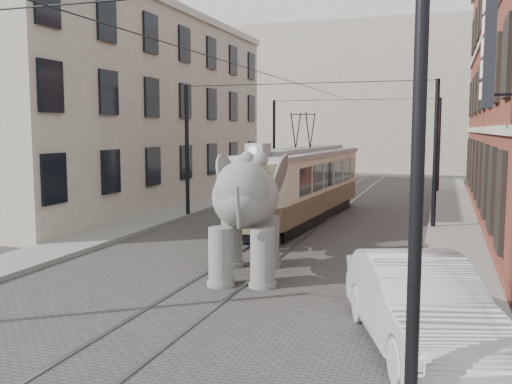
% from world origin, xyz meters
% --- Properties ---
extents(ground, '(120.00, 120.00, 0.00)m').
position_xyz_m(ground, '(0.00, 0.00, 0.00)').
color(ground, '#3F3C3A').
extents(tram_rails, '(1.54, 80.00, 0.02)m').
position_xyz_m(tram_rails, '(0.00, 0.00, 0.01)').
color(tram_rails, slate).
rests_on(tram_rails, ground).
extents(sidewalk_right, '(2.00, 60.00, 0.15)m').
position_xyz_m(sidewalk_right, '(6.00, 0.00, 0.07)').
color(sidewalk_right, slate).
rests_on(sidewalk_right, ground).
extents(sidewalk_left, '(2.00, 60.00, 0.15)m').
position_xyz_m(sidewalk_left, '(-6.50, 0.00, 0.07)').
color(sidewalk_left, slate).
rests_on(sidewalk_left, ground).
extents(stucco_building, '(7.00, 24.00, 10.00)m').
position_xyz_m(stucco_building, '(-11.00, 10.00, 5.00)').
color(stucco_building, gray).
rests_on(stucco_building, ground).
extents(distant_block, '(28.00, 10.00, 14.00)m').
position_xyz_m(distant_block, '(0.00, 40.00, 7.00)').
color(distant_block, gray).
rests_on(distant_block, ground).
extents(catenary, '(11.00, 30.20, 6.00)m').
position_xyz_m(catenary, '(-0.20, 5.00, 3.00)').
color(catenary, black).
rests_on(catenary, ground).
extents(tram, '(3.22, 12.03, 4.72)m').
position_xyz_m(tram, '(-0.34, 6.61, 2.36)').
color(tram, beige).
rests_on(tram, ground).
extents(elephant, '(4.20, 6.07, 3.39)m').
position_xyz_m(elephant, '(0.43, -3.14, 1.69)').
color(elephant, slate).
rests_on(elephant, ground).
extents(parked_car, '(3.44, 5.44, 1.69)m').
position_xyz_m(parked_car, '(5.20, -7.16, 0.85)').
color(parked_car, '#A9A9AD').
rests_on(parked_car, ground).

